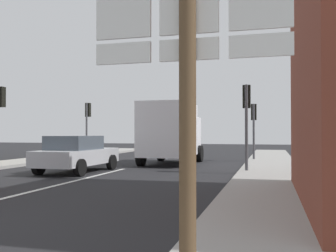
{
  "coord_description": "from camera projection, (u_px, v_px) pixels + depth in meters",
  "views": [
    {
      "loc": [
        6.23,
        -3.66,
        1.59
      ],
      "look_at": [
        2.81,
        9.06,
        1.83
      ],
      "focal_mm": 40.78,
      "sensor_mm": 36.0,
      "label": 1
    }
  ],
  "objects": [
    {
      "name": "traffic_light_near_right",
      "position": [
        247.0,
        108.0,
        14.92
      ],
      "size": [
        0.3,
        0.49,
        3.46
      ],
      "color": "#47474C",
      "rests_on": "ground"
    },
    {
      "name": "traffic_light_far_left",
      "position": [
        88.0,
        117.0,
        24.95
      ],
      "size": [
        0.3,
        0.49,
        3.55
      ],
      "color": "#47474C",
      "rests_on": "ground"
    },
    {
      "name": "route_sign_post",
      "position": [
        188.0,
        82.0,
        3.12
      ],
      "size": [
        1.66,
        0.14,
        3.2
      ],
      "color": "brown",
      "rests_on": "ground"
    },
    {
      "name": "traffic_light_near_left",
      "position": [
        0.0,
        108.0,
        16.87
      ],
      "size": [
        0.3,
        0.49,
        3.63
      ],
      "color": "#47474C",
      "rests_on": "ground"
    },
    {
      "name": "sidewalk_right",
      "position": [
        271.0,
        184.0,
        11.23
      ],
      "size": [
        2.41,
        44.0,
        0.14
      ],
      "primitive_type": "cube",
      "color": "#9E9B96",
      "rests_on": "ground"
    },
    {
      "name": "lane_centre_stripe",
      "position": [
        46.0,
        188.0,
        10.92
      ],
      "size": [
        0.16,
        12.0,
        0.01
      ],
      "primitive_type": "cube",
      "color": "silver",
      "rests_on": "ground"
    },
    {
      "name": "sedan_far",
      "position": [
        77.0,
        153.0,
        15.37
      ],
      "size": [
        2.05,
        4.24,
        1.47
      ],
      "color": "#B7BABF",
      "rests_on": "ground"
    },
    {
      "name": "ground_plane",
      "position": [
        104.0,
        174.0,
        14.78
      ],
      "size": [
        80.0,
        80.0,
        0.0
      ],
      "primitive_type": "plane",
      "color": "#232326"
    },
    {
      "name": "traffic_light_far_right",
      "position": [
        254.0,
        119.0,
        21.33
      ],
      "size": [
        0.3,
        0.49,
        3.2
      ],
      "color": "#47474C",
      "rests_on": "ground"
    },
    {
      "name": "delivery_truck",
      "position": [
        171.0,
        132.0,
        19.32
      ],
      "size": [
        2.51,
        5.01,
        3.05
      ],
      "color": "silver",
      "rests_on": "ground"
    }
  ]
}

